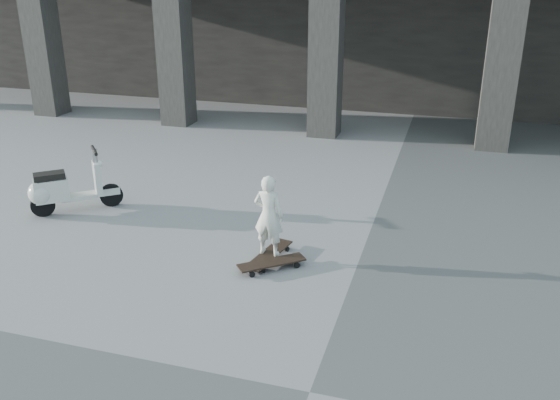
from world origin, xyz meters
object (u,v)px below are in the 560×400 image
(child, at_px, (269,216))
(scooter, at_px, (60,190))
(longboard, at_px, (269,255))
(skateboard_spare, at_px, (272,263))

(child, height_order, scooter, child)
(longboard, distance_m, child, 0.55)
(skateboard_spare, bearing_deg, child, 75.87)
(longboard, relative_size, child, 0.91)
(skateboard_spare, distance_m, scooter, 3.73)
(longboard, bearing_deg, scooter, 91.39)
(longboard, xyz_separation_m, skateboard_spare, (0.11, -0.22, 0.00))
(longboard, height_order, skateboard_spare, skateboard_spare)
(longboard, xyz_separation_m, child, (0.00, 0.00, 0.55))
(longboard, bearing_deg, skateboard_spare, -143.51)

